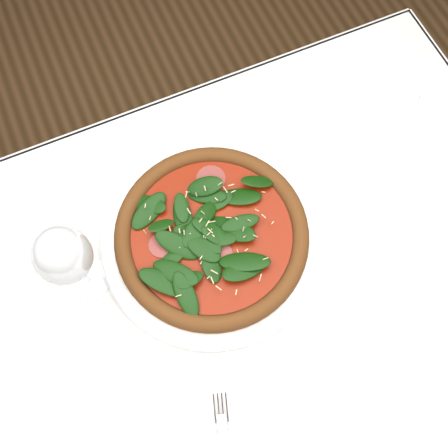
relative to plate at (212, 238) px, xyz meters
name	(u,v)px	position (x,y,z in m)	size (l,w,h in m)	color
ground	(226,344)	(-0.01, -0.09, -0.76)	(6.00, 6.00, 0.00)	brown
dining_table	(228,302)	(-0.01, -0.09, -0.11)	(1.21, 0.81, 0.75)	white
plate	(212,238)	(0.00, 0.00, 0.00)	(0.39, 0.39, 0.02)	white
pizza	(212,234)	(0.00, 0.00, 0.02)	(0.36, 0.36, 0.04)	brown
wine_glass	(64,256)	(-0.22, 0.02, 0.14)	(0.09, 0.09, 0.21)	white
fork	(223,436)	(-0.11, -0.30, 0.00)	(0.06, 0.14, 0.00)	silver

